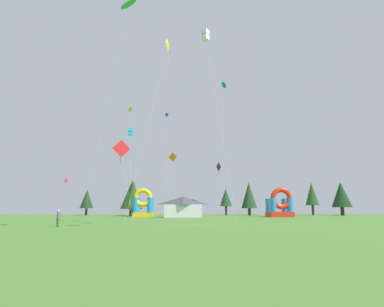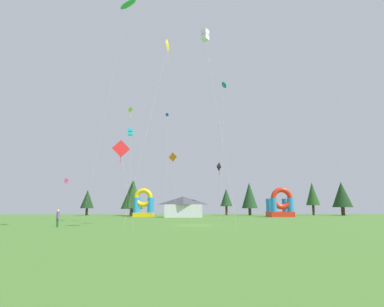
{
  "view_description": "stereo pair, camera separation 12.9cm",
  "coord_description": "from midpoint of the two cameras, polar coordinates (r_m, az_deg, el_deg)",
  "views": [
    {
      "loc": [
        -1.76,
        -35.39,
        1.94
      ],
      "look_at": [
        0.0,
        8.83,
        9.67
      ],
      "focal_mm": 29.06,
      "sensor_mm": 36.0,
      "label": 1
    },
    {
      "loc": [
        -1.63,
        -35.4,
        1.94
      ],
      "look_at": [
        0.0,
        8.83,
        9.67
      ],
      "focal_mm": 29.06,
      "sensor_mm": 36.0,
      "label": 2
    }
  ],
  "objects": [
    {
      "name": "kite_red_diamond",
      "position": [
        33.33,
        -13.02,
        0.61
      ],
      "size": [
        2.4,
        1.21,
        8.57
      ],
      "color": "red",
      "rests_on": "ground_plane"
    },
    {
      "name": "tree_row_6",
      "position": [
        88.87,
        25.65,
        -6.83
      ],
      "size": [
        4.93,
        4.93,
        8.48
      ],
      "color": "#4C331E",
      "rests_on": "ground_plane"
    },
    {
      "name": "tree_row_1",
      "position": [
        77.64,
        -11.03,
        -7.42
      ],
      "size": [
        5.31,
        5.31,
        8.54
      ],
      "color": "#4C331E",
      "rests_on": "ground_plane"
    },
    {
      "name": "festival_tent",
      "position": [
        64.29,
        -1.73,
        -9.76
      ],
      "size": [
        7.51,
        3.84,
        4.2
      ],
      "color": "silver",
      "rests_on": "ground_plane"
    },
    {
      "name": "tree_row_5",
      "position": [
        86.93,
        21.1,
        -6.95
      ],
      "size": [
        3.42,
        3.42,
        8.42
      ],
      "color": "#4C331E",
      "rests_on": "ground_plane"
    },
    {
      "name": "tree_row_0",
      "position": [
        84.62,
        -18.78,
        -7.92
      ],
      "size": [
        3.34,
        3.34,
        6.51
      ],
      "color": "#4C331E",
      "rests_on": "ground_plane"
    },
    {
      "name": "kite_blue_parafoil",
      "position": [
        70.64,
        -4.71,
        7.07
      ],
      "size": [
        1.05,
        5.99,
        22.95
      ],
      "color": "blue",
      "rests_on": "ground_plane"
    },
    {
      "name": "person_near_camera",
      "position": [
        34.87,
        -23.46,
        -10.59
      ],
      "size": [
        0.38,
        0.38,
        1.74
      ],
      "rotation": [
        0.0,
        0.0,
        2.83
      ],
      "color": "#33723F",
      "rests_on": "ground_plane"
    },
    {
      "name": "kite_teal_parafoil",
      "position": [
        68.53,
        5.8,
        12.37
      ],
      "size": [
        3.37,
        11.64,
        28.44
      ],
      "color": "#0C7F7A",
      "rests_on": "ground_plane"
    },
    {
      "name": "tree_row_3",
      "position": [
        81.9,
        6.18,
        -8.05
      ],
      "size": [
        3.14,
        3.14,
        6.81
      ],
      "color": "#4C331E",
      "rests_on": "ground_plane"
    },
    {
      "name": "tree_row_2",
      "position": [
        76.74,
        -10.8,
        -7.36
      ],
      "size": [
        4.11,
        4.11,
        8.55
      ],
      "color": "#4C331E",
      "rests_on": "ground_plane"
    },
    {
      "name": "kite_cyan_box",
      "position": [
        44.39,
        -11.33,
        3.84
      ],
      "size": [
        1.47,
        5.53,
        12.82
      ],
      "color": "#19B7CC",
      "rests_on": "ground_plane"
    },
    {
      "name": "inflatable_yellow_castle",
      "position": [
        68.01,
        -8.99,
        -9.5
      ],
      "size": [
        4.16,
        4.17,
        5.99
      ],
      "color": "yellow",
      "rests_on": "ground_plane"
    },
    {
      "name": "kite_white_box",
      "position": [
        36.28,
        2.37,
        20.81
      ],
      "size": [
        3.09,
        2.75,
        21.11
      ],
      "color": "white",
      "rests_on": "ground_plane"
    },
    {
      "name": "kite_black_diamond",
      "position": [
        62.49,
        5.0,
        -2.54
      ],
      "size": [
        4.24,
        1.21,
        10.6
      ],
      "color": "black",
      "rests_on": "ground_plane"
    },
    {
      "name": "kite_orange_diamond",
      "position": [
        58.05,
        -3.53,
        -0.78
      ],
      "size": [
        1.31,
        3.16,
        11.8
      ],
      "color": "orange",
      "rests_on": "ground_plane"
    },
    {
      "name": "tree_row_4",
      "position": [
        82.7,
        10.37,
        -7.58
      ],
      "size": [
        4.07,
        4.07,
        8.43
      ],
      "color": "#4C331E",
      "rests_on": "ground_plane"
    },
    {
      "name": "kite_yellow_diamond",
      "position": [
        43.69,
        -4.37,
        19.0
      ],
      "size": [
        4.94,
        3.34,
        23.83
      ],
      "color": "yellow",
      "rests_on": "ground_plane"
    },
    {
      "name": "kite_lime_diamond",
      "position": [
        60.31,
        -11.29,
        7.51
      ],
      "size": [
        1.76,
        4.33,
        20.56
      ],
      "color": "#8CD826",
      "rests_on": "ground_plane"
    },
    {
      "name": "inflatable_blue_arch",
      "position": [
        69.62,
        15.8,
        -9.3
      ],
      "size": [
        4.89,
        4.74,
        6.2
      ],
      "color": "red",
      "rests_on": "ground_plane"
    },
    {
      "name": "ground_plane",
      "position": [
        35.49,
        0.48,
        -13.04
      ],
      "size": [
        120.0,
        120.0,
        0.0
      ],
      "primitive_type": "plane",
      "color": "#47752D"
    },
    {
      "name": "kite_green_parafoil",
      "position": [
        34.59,
        -11.72,
        25.2
      ],
      "size": [
        5.69,
        5.33,
        22.13
      ],
      "color": "green",
      "rests_on": "ground_plane"
    },
    {
      "name": "kite_pink_box",
      "position": [
        59.86,
        -22.08,
        -4.66
      ],
      "size": [
        0.72,
        2.65,
        7.06
      ],
      "color": "#EA599E",
      "rests_on": "ground_plane"
    }
  ]
}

